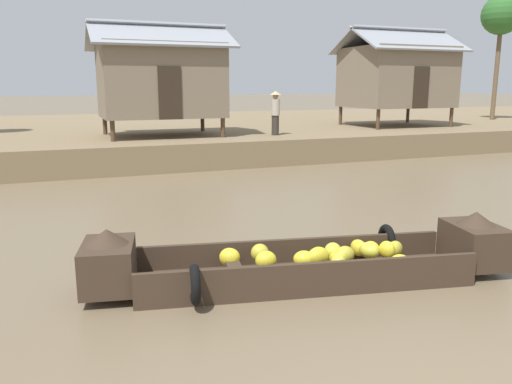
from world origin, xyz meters
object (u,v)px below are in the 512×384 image
Objects in this scene: palm_tree_near at (502,16)px; vendor_person at (275,111)px; stilt_house_mid_right at (397,76)px; banana_boat at (306,261)px; stilt_house_mid_left at (160,79)px.

vendor_person is (-14.97, -3.94, -4.59)m from palm_tree_near.
stilt_house_mid_right is at bearing -167.87° from palm_tree_near.
palm_tree_near is (19.58, 15.60, 6.12)m from banana_boat.
palm_tree_near reaches higher than banana_boat.
stilt_house_mid_left is at bearing 162.24° from vendor_person.
palm_tree_near is 16.15m from vendor_person.
stilt_house_mid_left is 3.01× the size of vendor_person.
banana_boat is 18.44m from stilt_house_mid_right.
banana_boat is 1.20× the size of stilt_house_mid_right.
palm_tree_near is (7.85, 1.69, 3.22)m from stilt_house_mid_right.
stilt_house_mid_left reaches higher than banana_boat.
banana_boat is at bearing -111.58° from vendor_person.
banana_boat is 12.63m from vendor_person.
palm_tree_near is at bearing 38.55° from banana_boat.
stilt_house_mid_right is at bearing 17.58° from vendor_person.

